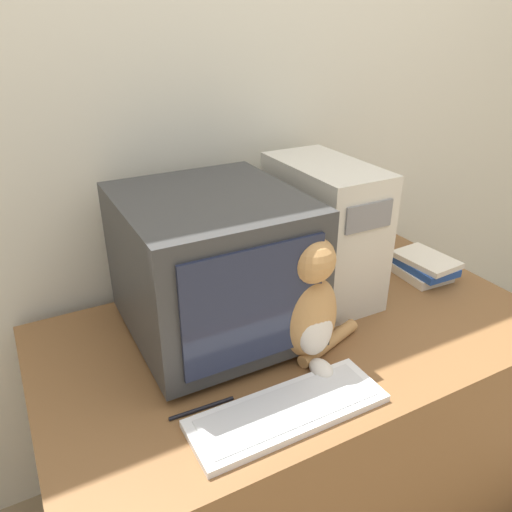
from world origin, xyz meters
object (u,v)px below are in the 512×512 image
object	(u,v)px
keyboard	(288,410)
cat	(305,306)
crt_monitor	(212,266)
computer_tower	(323,230)
pen	(202,408)
book_stack	(424,266)

from	to	relation	value
keyboard	cat	world-z (taller)	cat
crt_monitor	cat	world-z (taller)	crt_monitor
computer_tower	pen	distance (m)	0.66
computer_tower	pen	world-z (taller)	computer_tower
computer_tower	book_stack	bearing A→B (deg)	-14.35
computer_tower	cat	xyz separation A→B (m)	(-0.23, -0.26, -0.06)
cat	book_stack	bearing A→B (deg)	19.38
keyboard	crt_monitor	bearing A→B (deg)	91.95
pen	cat	bearing A→B (deg)	12.03
book_stack	pen	bearing A→B (deg)	-165.54
book_stack	cat	bearing A→B (deg)	-164.26
cat	pen	world-z (taller)	cat
crt_monitor	book_stack	world-z (taller)	crt_monitor
computer_tower	keyboard	world-z (taller)	computer_tower
cat	keyboard	bearing A→B (deg)	-127.75
pen	crt_monitor	bearing A→B (deg)	60.59
cat	book_stack	xyz separation A→B (m)	(0.58, 0.16, -0.11)
computer_tower	keyboard	xyz separation A→B (m)	(-0.37, -0.42, -0.20)
keyboard	book_stack	xyz separation A→B (m)	(0.73, 0.33, 0.03)
computer_tower	crt_monitor	bearing A→B (deg)	-172.07
cat	pen	xyz separation A→B (m)	(-0.31, -0.07, -0.14)
computer_tower	cat	size ratio (longest dim) A/B	1.18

